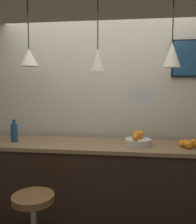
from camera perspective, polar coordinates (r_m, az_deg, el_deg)
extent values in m
cube|color=beige|center=(3.15, 1.05, 1.23)|extent=(8.00, 0.06, 2.90)
cube|color=black|center=(2.97, 0.00, -17.74)|extent=(2.79, 0.60, 1.04)
cube|color=olive|center=(2.79, 0.00, -7.57)|extent=(2.83, 0.64, 0.04)
cylinder|color=brown|center=(2.40, -14.61, -18.54)|extent=(0.37, 0.37, 0.06)
cylinder|color=beige|center=(2.71, 9.14, -6.84)|extent=(0.28, 0.28, 0.07)
sphere|color=orange|center=(2.61, 8.57, -5.78)|extent=(0.07, 0.07, 0.07)
sphere|color=orange|center=(2.72, 8.83, -5.18)|extent=(0.08, 0.08, 0.08)
sphere|color=orange|center=(2.73, 9.48, -5.16)|extent=(0.08, 0.08, 0.08)
sphere|color=orange|center=(2.77, 9.60, -5.01)|extent=(0.08, 0.08, 0.08)
sphere|color=orange|center=(2.76, 8.82, -5.00)|extent=(0.08, 0.08, 0.08)
sphere|color=orange|center=(2.83, 20.97, -6.53)|extent=(0.08, 0.08, 0.08)
sphere|color=orange|center=(2.76, 18.65, -6.82)|extent=(0.07, 0.07, 0.07)
sphere|color=orange|center=(2.72, 19.97, -7.05)|extent=(0.08, 0.08, 0.08)
sphere|color=orange|center=(2.70, 20.09, -7.02)|extent=(0.09, 0.09, 0.09)
sphere|color=orange|center=(2.76, 19.49, -6.76)|extent=(0.08, 0.08, 0.08)
cylinder|color=navy|center=(3.01, -18.58, -4.54)|extent=(0.08, 0.08, 0.20)
cylinder|color=navy|center=(2.99, -18.66, -2.15)|extent=(0.04, 0.04, 0.05)
cylinder|color=black|center=(2.99, -15.73, 20.23)|extent=(0.01, 0.01, 0.68)
cone|color=beige|center=(2.92, -15.48, 11.90)|extent=(0.21, 0.21, 0.19)
sphere|color=#F9EFCC|center=(2.91, -15.44, 10.45)|extent=(0.04, 0.04, 0.04)
cylinder|color=black|center=(2.79, -0.05, 21.32)|extent=(0.01, 0.01, 0.70)
cone|color=beige|center=(2.71, -0.05, 11.68)|extent=(0.15, 0.15, 0.24)
sphere|color=#F9EFCC|center=(2.70, -0.05, 9.56)|extent=(0.04, 0.04, 0.04)
cylinder|color=black|center=(2.80, 16.87, 21.56)|extent=(0.01, 0.01, 0.65)
cone|color=beige|center=(2.72, 16.57, 12.41)|extent=(0.18, 0.18, 0.25)
sphere|color=#F9EFCC|center=(2.71, 16.50, 10.18)|extent=(0.04, 0.04, 0.04)
cube|color=silver|center=(2.45, 9.84, 3.85)|extent=(0.24, 0.01, 0.17)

